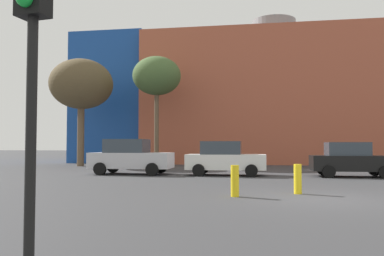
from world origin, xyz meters
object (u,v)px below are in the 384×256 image
(traffic_light_near_left, at_px, (32,27))
(bollard_yellow_1, at_px, (235,181))
(bare_tree_0, at_px, (81,85))
(bollard_yellow_0, at_px, (298,179))
(parked_car_1, at_px, (225,158))
(parked_car_2, at_px, (351,160))
(bare_tree_1, at_px, (157,77))
(parked_car_0, at_px, (130,157))

(traffic_light_near_left, bearing_deg, bollard_yellow_1, 173.99)
(bare_tree_0, distance_m, bollard_yellow_0, 20.71)
(parked_car_1, height_order, parked_car_2, parked_car_1)
(bare_tree_1, bearing_deg, bollard_yellow_0, -60.59)
(bare_tree_1, bearing_deg, bare_tree_0, -176.61)
(parked_car_2, bearing_deg, bollard_yellow_0, -114.17)
(bollard_yellow_1, bearing_deg, parked_car_2, 57.94)
(bare_tree_1, distance_m, bollard_yellow_1, 17.94)
(bollard_yellow_0, xyz_separation_m, bollard_yellow_1, (-1.90, -0.99, 0.00))
(parked_car_0, xyz_separation_m, bollard_yellow_0, (7.78, -7.21, -0.45))
(traffic_light_near_left, bearing_deg, parked_car_2, 164.11)
(bare_tree_0, xyz_separation_m, bare_tree_1, (5.61, 0.33, 0.50))
(parked_car_0, relative_size, bare_tree_0, 0.54)
(traffic_light_near_left, relative_size, bare_tree_1, 0.49)
(parked_car_0, distance_m, parked_car_1, 4.96)
(parked_car_2, distance_m, bare_tree_1, 14.83)
(bare_tree_1, bearing_deg, traffic_light_near_left, -79.15)
(parked_car_2, xyz_separation_m, bollard_yellow_1, (-5.14, -8.20, -0.36))
(traffic_light_near_left, xyz_separation_m, bollard_yellow_0, (3.82, 8.56, -2.39))
(parked_car_2, xyz_separation_m, bare_tree_0, (-17.12, 7.13, 5.14))
(bare_tree_1, bearing_deg, parked_car_0, -86.21)
(parked_car_1, bearing_deg, bare_tree_0, 147.19)
(bollard_yellow_1, bearing_deg, traffic_light_near_left, -104.23)
(bare_tree_1, xyz_separation_m, bollard_yellow_1, (6.37, -15.66, -6.00))
(parked_car_1, distance_m, parked_car_2, 6.06)
(parked_car_1, distance_m, bare_tree_0, 14.12)
(bollard_yellow_0, bearing_deg, bare_tree_0, 134.06)
(traffic_light_near_left, height_order, bare_tree_0, bare_tree_0)
(parked_car_2, bearing_deg, parked_car_1, -180.00)
(bollard_yellow_0, bearing_deg, traffic_light_near_left, -114.06)
(traffic_light_near_left, xyz_separation_m, bollard_yellow_1, (1.92, 7.57, -2.39))
(traffic_light_near_left, relative_size, bollard_yellow_1, 4.20)
(bollard_yellow_1, bearing_deg, parked_car_1, 96.42)
(parked_car_0, relative_size, parked_car_1, 1.07)
(traffic_light_near_left, relative_size, bollard_yellow_0, 4.21)
(parked_car_0, distance_m, bare_tree_1, 9.31)
(bare_tree_0, xyz_separation_m, bollard_yellow_0, (13.88, -14.34, -5.50))
(parked_car_2, bearing_deg, bare_tree_1, 147.04)
(bare_tree_1, height_order, bollard_yellow_1, bare_tree_1)
(parked_car_2, bearing_deg, traffic_light_near_left, -114.11)
(traffic_light_near_left, height_order, bollard_yellow_1, traffic_light_near_left)
(parked_car_1, distance_m, bollard_yellow_0, 7.76)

